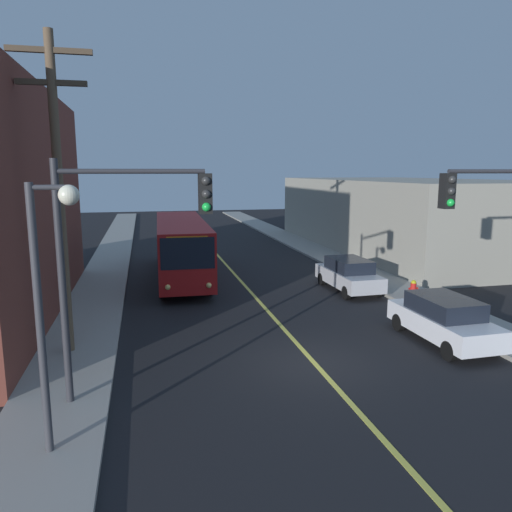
{
  "coord_description": "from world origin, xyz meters",
  "views": [
    {
      "loc": [
        -4.96,
        -13.35,
        5.85
      ],
      "look_at": [
        0.0,
        8.0,
        2.0
      ],
      "focal_mm": 33.88,
      "sensor_mm": 36.0,
      "label": 1
    }
  ],
  "objects_px": {
    "traffic_signal_left_corner": "(126,236)",
    "fire_hydrant": "(413,289)",
    "city_bus": "(181,245)",
    "parked_car_silver": "(349,274)",
    "utility_pole_near": "(59,182)",
    "traffic_signal_right_corner": "(504,224)",
    "parked_car_white": "(443,319)",
    "street_lamp_left": "(49,281)"
  },
  "relations": [
    {
      "from": "traffic_signal_left_corner",
      "to": "fire_hydrant",
      "type": "bearing_deg",
      "value": 30.04
    },
    {
      "from": "city_bus",
      "to": "parked_car_silver",
      "type": "distance_m",
      "value": 9.32
    },
    {
      "from": "utility_pole_near",
      "to": "traffic_signal_right_corner",
      "type": "relative_size",
      "value": 1.63
    },
    {
      "from": "traffic_signal_right_corner",
      "to": "fire_hydrant",
      "type": "distance_m",
      "value": 8.05
    },
    {
      "from": "parked_car_white",
      "to": "traffic_signal_right_corner",
      "type": "height_order",
      "value": "traffic_signal_right_corner"
    },
    {
      "from": "parked_car_silver",
      "to": "utility_pole_near",
      "type": "bearing_deg",
      "value": -154.51
    },
    {
      "from": "street_lamp_left",
      "to": "fire_hydrant",
      "type": "height_order",
      "value": "street_lamp_left"
    },
    {
      "from": "fire_hydrant",
      "to": "parked_car_silver",
      "type": "bearing_deg",
      "value": 129.78
    },
    {
      "from": "street_lamp_left",
      "to": "fire_hydrant",
      "type": "distance_m",
      "value": 16.84
    },
    {
      "from": "parked_car_white",
      "to": "traffic_signal_left_corner",
      "type": "distance_m",
      "value": 11.1
    },
    {
      "from": "utility_pole_near",
      "to": "traffic_signal_left_corner",
      "type": "distance_m",
      "value": 4.44
    },
    {
      "from": "traffic_signal_left_corner",
      "to": "utility_pole_near",
      "type": "bearing_deg",
      "value": 118.73
    },
    {
      "from": "traffic_signal_left_corner",
      "to": "street_lamp_left",
      "type": "xyz_separation_m",
      "value": [
        -1.42,
        -2.21,
        -0.56
      ]
    },
    {
      "from": "utility_pole_near",
      "to": "traffic_signal_right_corner",
      "type": "bearing_deg",
      "value": -15.77
    },
    {
      "from": "street_lamp_left",
      "to": "traffic_signal_left_corner",
      "type": "bearing_deg",
      "value": 57.36
    },
    {
      "from": "parked_car_white",
      "to": "fire_hydrant",
      "type": "relative_size",
      "value": 5.28
    },
    {
      "from": "city_bus",
      "to": "utility_pole_near",
      "type": "distance_m",
      "value": 12.29
    },
    {
      "from": "city_bus",
      "to": "parked_car_silver",
      "type": "height_order",
      "value": "city_bus"
    },
    {
      "from": "city_bus",
      "to": "utility_pole_near",
      "type": "relative_size",
      "value": 1.25
    },
    {
      "from": "parked_car_silver",
      "to": "traffic_signal_right_corner",
      "type": "bearing_deg",
      "value": -86.2
    },
    {
      "from": "city_bus",
      "to": "fire_hydrant",
      "type": "xyz_separation_m",
      "value": [
        9.87,
        -7.49,
        -1.23
      ]
    },
    {
      "from": "utility_pole_near",
      "to": "traffic_signal_right_corner",
      "type": "height_order",
      "value": "utility_pole_near"
    },
    {
      "from": "city_bus",
      "to": "street_lamp_left",
      "type": "relative_size",
      "value": 2.22
    },
    {
      "from": "utility_pole_near",
      "to": "parked_car_silver",
      "type": "bearing_deg",
      "value": 25.49
    },
    {
      "from": "utility_pole_near",
      "to": "street_lamp_left",
      "type": "height_order",
      "value": "utility_pole_near"
    },
    {
      "from": "parked_car_silver",
      "to": "traffic_signal_right_corner",
      "type": "height_order",
      "value": "traffic_signal_right_corner"
    },
    {
      "from": "parked_car_silver",
      "to": "fire_hydrant",
      "type": "bearing_deg",
      "value": -50.22
    },
    {
      "from": "parked_car_silver",
      "to": "traffic_signal_right_corner",
      "type": "distance_m",
      "value": 10.1
    },
    {
      "from": "traffic_signal_right_corner",
      "to": "street_lamp_left",
      "type": "bearing_deg",
      "value": -169.3
    },
    {
      "from": "parked_car_silver",
      "to": "traffic_signal_left_corner",
      "type": "bearing_deg",
      "value": -136.79
    },
    {
      "from": "utility_pole_near",
      "to": "traffic_signal_right_corner",
      "type": "xyz_separation_m",
      "value": [
        12.87,
        -3.63,
        -1.23
      ]
    },
    {
      "from": "traffic_signal_right_corner",
      "to": "street_lamp_left",
      "type": "distance_m",
      "value": 12.47
    },
    {
      "from": "fire_hydrant",
      "to": "street_lamp_left",
      "type": "bearing_deg",
      "value": -145.78
    },
    {
      "from": "traffic_signal_right_corner",
      "to": "utility_pole_near",
      "type": "bearing_deg",
      "value": 164.23
    },
    {
      "from": "city_bus",
      "to": "fire_hydrant",
      "type": "bearing_deg",
      "value": -37.19
    },
    {
      "from": "parked_car_silver",
      "to": "utility_pole_near",
      "type": "height_order",
      "value": "utility_pole_near"
    },
    {
      "from": "city_bus",
      "to": "traffic_signal_left_corner",
      "type": "xyz_separation_m",
      "value": [
        -2.39,
        -14.58,
        2.49
      ]
    },
    {
      "from": "traffic_signal_right_corner",
      "to": "fire_hydrant",
      "type": "height_order",
      "value": "traffic_signal_right_corner"
    },
    {
      "from": "parked_car_white",
      "to": "parked_car_silver",
      "type": "xyz_separation_m",
      "value": [
        -0.16,
        7.58,
        0.0
      ]
    },
    {
      "from": "city_bus",
      "to": "traffic_signal_left_corner",
      "type": "height_order",
      "value": "traffic_signal_left_corner"
    },
    {
      "from": "parked_car_white",
      "to": "utility_pole_near",
      "type": "bearing_deg",
      "value": 172.02
    },
    {
      "from": "city_bus",
      "to": "street_lamp_left",
      "type": "bearing_deg",
      "value": -102.77
    }
  ]
}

